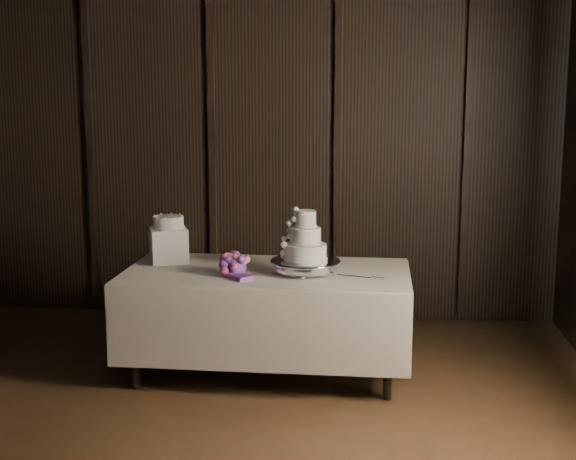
{
  "coord_description": "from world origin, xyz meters",
  "views": [
    {
      "loc": [
        1.35,
        -3.46,
        2.02
      ],
      "look_at": [
        0.82,
        1.97,
        1.05
      ],
      "focal_mm": 50.0,
      "sensor_mm": 36.0,
      "label": 1
    }
  ],
  "objects_px": {
    "display_table": "(267,318)",
    "cake_stand": "(305,267)",
    "bouquet": "(234,265)",
    "small_cake": "(168,222)",
    "wedding_cake": "(302,241)",
    "box_pedestal": "(169,245)"
  },
  "relations": [
    {
      "from": "wedding_cake",
      "to": "small_cake",
      "type": "relative_size",
      "value": 1.55
    },
    {
      "from": "bouquet",
      "to": "small_cake",
      "type": "xyz_separation_m",
      "value": [
        -0.54,
        0.36,
        0.23
      ]
    },
    {
      "from": "cake_stand",
      "to": "wedding_cake",
      "type": "bearing_deg",
      "value": -150.26
    },
    {
      "from": "box_pedestal",
      "to": "small_cake",
      "type": "distance_m",
      "value": 0.17
    },
    {
      "from": "display_table",
      "to": "bouquet",
      "type": "distance_m",
      "value": 0.48
    },
    {
      "from": "small_cake",
      "to": "box_pedestal",
      "type": "bearing_deg",
      "value": 0.0
    },
    {
      "from": "bouquet",
      "to": "box_pedestal",
      "type": "relative_size",
      "value": 1.54
    },
    {
      "from": "display_table",
      "to": "small_cake",
      "type": "height_order",
      "value": "small_cake"
    },
    {
      "from": "wedding_cake",
      "to": "box_pedestal",
      "type": "bearing_deg",
      "value": 166.63
    },
    {
      "from": "bouquet",
      "to": "small_cake",
      "type": "bearing_deg",
      "value": 146.81
    },
    {
      "from": "wedding_cake",
      "to": "box_pedestal",
      "type": "relative_size",
      "value": 1.33
    },
    {
      "from": "wedding_cake",
      "to": "small_cake",
      "type": "bearing_deg",
      "value": 166.63
    },
    {
      "from": "display_table",
      "to": "bouquet",
      "type": "xyz_separation_m",
      "value": [
        -0.2,
        -0.15,
        0.41
      ]
    },
    {
      "from": "bouquet",
      "to": "small_cake",
      "type": "relative_size",
      "value": 1.79
    },
    {
      "from": "display_table",
      "to": "cake_stand",
      "type": "height_order",
      "value": "cake_stand"
    },
    {
      "from": "cake_stand",
      "to": "bouquet",
      "type": "distance_m",
      "value": 0.49
    },
    {
      "from": "bouquet",
      "to": "display_table",
      "type": "bearing_deg",
      "value": 35.5
    },
    {
      "from": "display_table",
      "to": "bouquet",
      "type": "height_order",
      "value": "bouquet"
    },
    {
      "from": "box_pedestal",
      "to": "display_table",
      "type": "bearing_deg",
      "value": -15.65
    },
    {
      "from": "display_table",
      "to": "cake_stand",
      "type": "relative_size",
      "value": 4.15
    },
    {
      "from": "display_table",
      "to": "box_pedestal",
      "type": "relative_size",
      "value": 7.72
    },
    {
      "from": "display_table",
      "to": "wedding_cake",
      "type": "xyz_separation_m",
      "value": [
        0.25,
        -0.07,
        0.57
      ]
    }
  ]
}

